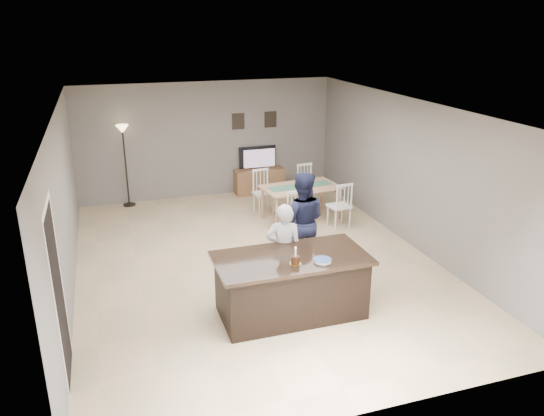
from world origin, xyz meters
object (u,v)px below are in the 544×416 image
object	(u,v)px
tv_console	(259,181)
birthday_cake	(295,260)
woman	(284,251)
man	(301,221)
plate_stack	(322,260)
floor_lamp	(124,144)
dining_table	(300,192)
television	(258,158)
kitchen_island	(291,285)

from	to	relation	value
tv_console	birthday_cake	xyz separation A→B (m)	(-1.23, -5.80, 0.66)
woman	man	size ratio (longest dim) A/B	0.87
birthday_cake	plate_stack	size ratio (longest dim) A/B	0.99
tv_console	birthday_cake	world-z (taller)	birthday_cake
floor_lamp	plate_stack	bearing A→B (deg)	-69.01
tv_console	man	xyz separation A→B (m)	(-0.53, -4.22, 0.55)
man	birthday_cake	size ratio (longest dim) A/B	6.94
birthday_cake	dining_table	distance (m)	4.08
television	man	size ratio (longest dim) A/B	0.54
tv_console	man	distance (m)	4.29
tv_console	woman	xyz separation A→B (m)	(-1.12, -5.02, 0.44)
kitchen_island	tv_console	world-z (taller)	kitchen_island
kitchen_island	man	distance (m)	1.56
man	television	bearing A→B (deg)	-75.63
tv_console	plate_stack	size ratio (longest dim) A/B	4.84
floor_lamp	kitchen_island	bearing A→B (deg)	-71.14
woman	plate_stack	distance (m)	0.90
man	woman	bearing A→B (deg)	75.10
woman	floor_lamp	xyz separation A→B (m)	(-1.99, 5.04, 0.69)
television	birthday_cake	distance (m)	6.00
floor_lamp	man	bearing A→B (deg)	-58.71
kitchen_island	birthday_cake	xyz separation A→B (m)	(-0.03, -0.23, 0.50)
woman	birthday_cake	size ratio (longest dim) A/B	6.05
television	woman	world-z (taller)	woman
woman	birthday_cake	bearing A→B (deg)	100.49
television	floor_lamp	world-z (taller)	floor_lamp
floor_lamp	birthday_cake	bearing A→B (deg)	-72.09
dining_table	kitchen_island	bearing A→B (deg)	-118.81
birthday_cake	dining_table	bearing A→B (deg)	68.15
kitchen_island	woman	distance (m)	0.63
woman	kitchen_island	bearing A→B (deg)	100.06
man	plate_stack	size ratio (longest dim) A/B	6.87
dining_table	man	bearing A→B (deg)	-116.52
man	birthday_cake	xyz separation A→B (m)	(-0.70, -1.58, 0.11)
dining_table	floor_lamp	bearing A→B (deg)	142.82
television	man	xyz separation A→B (m)	(-0.53, -4.29, -0.01)
floor_lamp	dining_table	bearing A→B (deg)	-31.12
birthday_cake	dining_table	xyz separation A→B (m)	(1.51, 3.77, -0.35)
television	floor_lamp	bearing A→B (deg)	0.92
plate_stack	floor_lamp	distance (m)	6.32
woman	man	xyz separation A→B (m)	(0.59, 0.80, 0.11)
tv_console	television	xyz separation A→B (m)	(0.00, 0.07, 0.56)
plate_stack	birthday_cake	bearing A→B (deg)	171.40
dining_table	floor_lamp	size ratio (longest dim) A/B	1.04
woman	dining_table	bearing A→B (deg)	-96.89
television	birthday_cake	bearing A→B (deg)	78.19
plate_stack	woman	bearing A→B (deg)	107.65
television	plate_stack	distance (m)	5.99
tv_console	television	distance (m)	0.57
television	man	bearing A→B (deg)	82.93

